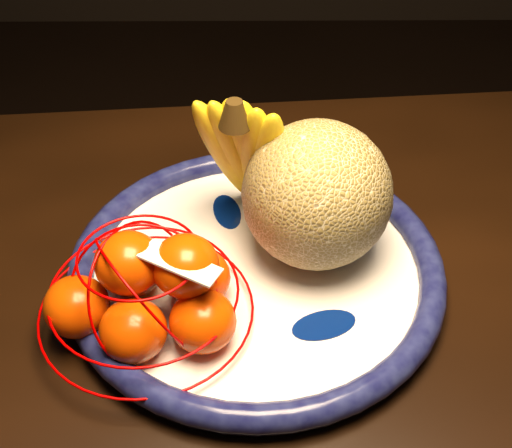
{
  "coord_description": "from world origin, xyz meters",
  "views": [
    {
      "loc": [
        -0.1,
        -0.4,
        1.29
      ],
      "look_at": [
        -0.1,
        0.13,
        0.82
      ],
      "focal_mm": 50.0,
      "sensor_mm": 36.0,
      "label": 1
    }
  ],
  "objects_px": {
    "fruit_bowl": "(256,270)",
    "mandarin_bag": "(150,291)",
    "cantaloupe": "(317,195)",
    "banana_bunch": "(246,149)",
    "dining_table": "(447,396)"
  },
  "relations": [
    {
      "from": "fruit_bowl",
      "to": "mandarin_bag",
      "type": "bearing_deg",
      "value": -146.73
    },
    {
      "from": "fruit_bowl",
      "to": "cantaloupe",
      "type": "distance_m",
      "value": 0.1
    },
    {
      "from": "cantaloupe",
      "to": "banana_bunch",
      "type": "relative_size",
      "value": 0.81
    },
    {
      "from": "banana_bunch",
      "to": "fruit_bowl",
      "type": "bearing_deg",
      "value": -66.19
    },
    {
      "from": "dining_table",
      "to": "banana_bunch",
      "type": "bearing_deg",
      "value": 135.37
    },
    {
      "from": "banana_bunch",
      "to": "dining_table",
      "type": "bearing_deg",
      "value": -23.03
    },
    {
      "from": "fruit_bowl",
      "to": "banana_bunch",
      "type": "xyz_separation_m",
      "value": [
        -0.01,
        0.08,
        0.09
      ]
    },
    {
      "from": "dining_table",
      "to": "banana_bunch",
      "type": "height_order",
      "value": "banana_bunch"
    },
    {
      "from": "fruit_bowl",
      "to": "banana_bunch",
      "type": "relative_size",
      "value": 2.09
    },
    {
      "from": "banana_bunch",
      "to": "mandarin_bag",
      "type": "bearing_deg",
      "value": -104.07
    },
    {
      "from": "fruit_bowl",
      "to": "cantaloupe",
      "type": "bearing_deg",
      "value": 26.1
    },
    {
      "from": "fruit_bowl",
      "to": "banana_bunch",
      "type": "distance_m",
      "value": 0.13
    },
    {
      "from": "dining_table",
      "to": "fruit_bowl",
      "type": "height_order",
      "value": "fruit_bowl"
    },
    {
      "from": "dining_table",
      "to": "mandarin_bag",
      "type": "bearing_deg",
      "value": 170.54
    },
    {
      "from": "mandarin_bag",
      "to": "fruit_bowl",
      "type": "bearing_deg",
      "value": 33.27
    }
  ]
}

